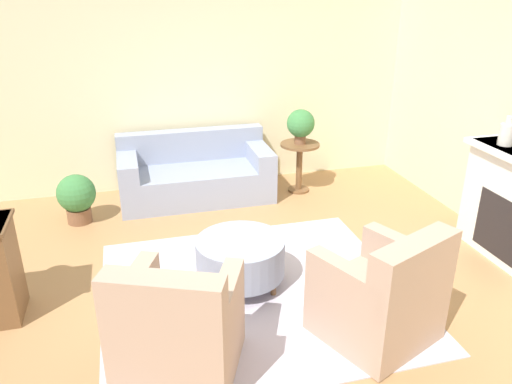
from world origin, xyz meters
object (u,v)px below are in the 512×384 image
armchair_left (178,331)px  side_table (299,159)px  vase_mantel_near (507,134)px  potted_plant_floor (77,196)px  potted_plant_on_side_table (301,124)px  ottoman_table (240,257)px  armchair_right (382,297)px  couch (195,175)px

armchair_left → side_table: armchair_left is taller
vase_mantel_near → potted_plant_floor: 4.63m
potted_plant_on_side_table → ottoman_table: bearing=-122.5°
ottoman_table → potted_plant_floor: potted_plant_floor is taller
potted_plant_on_side_table → armchair_right: bearing=-97.4°
couch → potted_plant_floor: couch is taller
couch → ottoman_table: couch is taller
armchair_left → ottoman_table: (0.68, 1.00, -0.07)m
armchair_right → side_table: (0.39, 2.99, 0.08)m
couch → ottoman_table: size_ratio=2.35×
ottoman_table → vase_mantel_near: bearing=1.4°
couch → armchair_left: bearing=-100.7°
side_table → potted_plant_on_side_table: size_ratio=1.48×
armchair_right → side_table: 3.02m
couch → potted_plant_on_side_table: 1.50m
armchair_left → potted_plant_on_side_table: bearing=56.9°
ottoman_table → potted_plant_floor: bearing=130.7°
armchair_right → vase_mantel_near: (1.82, 1.06, 0.86)m
side_table → vase_mantel_near: size_ratio=2.28×
armchair_right → potted_plant_floor: size_ratio=1.78×
couch → potted_plant_floor: (-1.43, -0.39, 0.02)m
side_table → couch: bearing=173.5°
ottoman_table → side_table: side_table is taller
side_table → armchair_right: bearing=-97.4°
armchair_right → vase_mantel_near: 2.28m
armchair_right → side_table: bearing=82.6°
armchair_right → ottoman_table: armchair_right is taller
armchair_right → potted_plant_floor: armchair_right is taller
vase_mantel_near → potted_plant_floor: size_ratio=0.50×
armchair_left → ottoman_table: bearing=55.7°
side_table → potted_plant_floor: bearing=-175.2°
side_table → vase_mantel_near: 2.53m
ottoman_table → side_table: bearing=57.5°
side_table → potted_plant_floor: side_table is taller
couch → potted_plant_on_side_table: size_ratio=4.25×
potted_plant_floor → side_table: bearing=4.8°
potted_plant_on_side_table → potted_plant_floor: bearing=-175.2°
potted_plant_floor → potted_plant_on_side_table: bearing=4.8°
vase_mantel_near → potted_plant_floor: (-4.22, 1.70, -0.91)m
armchair_left → side_table: size_ratio=1.56×
armchair_left → ottoman_table: 1.21m
vase_mantel_near → potted_plant_on_side_table: (-1.43, 1.93, -0.31)m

